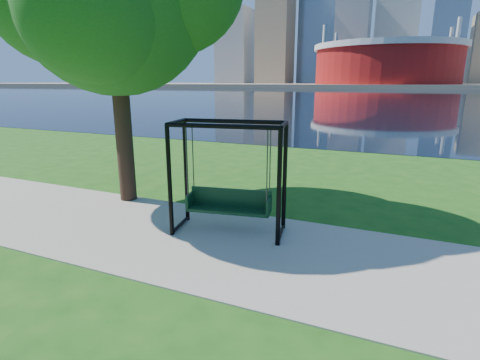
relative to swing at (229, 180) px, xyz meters
The scene contains 7 objects.
ground 1.40m from the swing, 18.47° to the right, with size 900.00×900.00×0.00m, color #1E5114.
path 1.54m from the swing, 49.23° to the right, with size 120.00×4.00×0.03m, color #9E937F.
river 101.81m from the swing, 89.66° to the left, with size 900.00×180.00×0.02m, color black.
far_bank 305.80m from the swing, 89.89° to the left, with size 900.00×228.00×2.00m, color #937F60.
stadium 235.34m from the swing, 92.29° to the left, with size 83.00×83.00×32.00m.
skyline 321.09m from the swing, 90.66° to the left, with size 392.00×66.00×96.50m.
swing is the anchor object (origin of this frame).
Camera 1 is at (2.89, -7.17, 3.40)m, focal length 28.00 mm.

